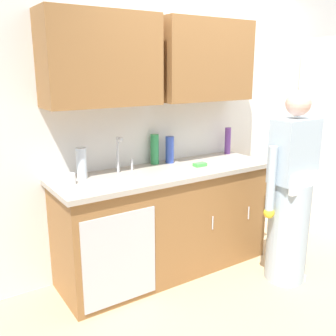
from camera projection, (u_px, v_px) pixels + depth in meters
name	position (u px, v px, depth m)	size (l,w,h in m)	color
ground_plane	(265.00, 285.00, 3.29)	(9.00, 9.00, 0.00)	tan
kitchen_wall_with_uppers	(185.00, 102.00, 3.65)	(4.80, 0.44, 2.70)	silver
counter_cabinet	(165.00, 223.00, 3.45)	(1.90, 0.62, 0.90)	brown
countertop	(165.00, 172.00, 3.33)	(1.96, 0.66, 0.04)	#A8A093
sink	(131.00, 177.00, 3.16)	(0.50, 0.36, 0.35)	#B7BABF
person_at_sink	(290.00, 203.00, 3.24)	(0.55, 0.34, 1.62)	white
bottle_dish_liquid	(155.00, 149.00, 3.50)	(0.08, 0.08, 0.27)	#2D8C4C
bottle_water_tall	(82.00, 163.00, 3.05)	(0.08, 0.08, 0.25)	silver
bottle_soap	(170.00, 150.00, 3.55)	(0.08, 0.08, 0.24)	#334CB2
bottle_cleaner_spray	(228.00, 141.00, 3.92)	(0.06, 0.06, 0.27)	#66388C
cup_by_sink	(71.00, 179.00, 2.91)	(0.08, 0.08, 0.08)	white
knife_on_counter	(232.00, 163.00, 3.55)	(0.24, 0.02, 0.01)	silver
sponge	(200.00, 165.00, 3.45)	(0.11, 0.07, 0.03)	#4CBF4C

